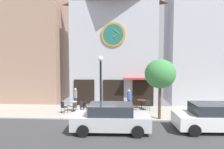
# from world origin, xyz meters

# --- Properties ---
(ground_plane) EXTENTS (27.60, 10.03, 0.13)m
(ground_plane) POSITION_xyz_m (0.00, -0.72, -0.02)
(ground_plane) COLOR #9E998E
(clock_building) EXTENTS (7.79, 4.00, 11.31)m
(clock_building) POSITION_xyz_m (0.88, 5.60, 5.84)
(clock_building) COLOR #B2B2BC
(clock_building) RESTS_ON ground_plane
(neighbor_building_left) EXTENTS (6.04, 4.08, 13.22)m
(neighbor_building_left) POSITION_xyz_m (-7.25, 6.32, 6.61)
(neighbor_building_left) COLOR #9E7A66
(neighbor_building_left) RESTS_ON ground_plane
(neighbor_building_right) EXTENTS (6.52, 3.84, 12.74)m
(neighbor_building_right) POSITION_xyz_m (9.26, 6.20, 6.37)
(neighbor_building_right) COLOR #B2B2BC
(neighbor_building_right) RESTS_ON ground_plane
(street_lamp) EXTENTS (0.36, 0.36, 4.30)m
(street_lamp) POSITION_xyz_m (0.16, 0.76, 2.18)
(street_lamp) COLOR black
(street_lamp) RESTS_ON ground_plane
(street_tree) EXTENTS (2.08, 1.87, 4.08)m
(street_tree) POSITION_xyz_m (4.22, 0.53, 3.07)
(street_tree) COLOR brown
(street_tree) RESTS_ON ground_plane
(cafe_table_center_left) EXTENTS (0.65, 0.65, 0.77)m
(cafe_table_center_left) POSITION_xyz_m (-2.18, 2.15, 0.52)
(cafe_table_center_left) COLOR black
(cafe_table_center_left) RESTS_ON ground_plane
(cafe_table_center) EXTENTS (0.77, 0.77, 0.73)m
(cafe_table_center) POSITION_xyz_m (-0.65, 1.42, 0.54)
(cafe_table_center) COLOR black
(cafe_table_center) RESTS_ON ground_plane
(cafe_table_near_curb) EXTENTS (0.64, 0.64, 0.72)m
(cafe_table_near_curb) POSITION_xyz_m (0.79, 2.56, 0.48)
(cafe_table_near_curb) COLOR black
(cafe_table_near_curb) RESTS_ON ground_plane
(cafe_table_near_door) EXTENTS (0.62, 0.62, 0.72)m
(cafe_table_near_door) POSITION_xyz_m (2.28, 1.64, 0.48)
(cafe_table_near_door) COLOR black
(cafe_table_near_door) RESTS_ON ground_plane
(cafe_table_rightmost) EXTENTS (0.71, 0.71, 0.72)m
(cafe_table_rightmost) POSITION_xyz_m (3.27, 3.35, 0.51)
(cafe_table_rightmost) COLOR black
(cafe_table_rightmost) RESTS_ON ground_plane
(cafe_chair_curbside) EXTENTS (0.50, 0.50, 0.90)m
(cafe_chair_curbside) POSITION_xyz_m (3.67, 2.67, 0.53)
(cafe_chair_curbside) COLOR black
(cafe_chair_curbside) RESTS_ON ground_plane
(cafe_chair_by_entrance) EXTENTS (0.56, 0.56, 0.90)m
(cafe_chair_by_entrance) POSITION_xyz_m (-2.77, 1.55, 0.53)
(cafe_chair_by_entrance) COLOR black
(cafe_chair_by_entrance) RESTS_ON ground_plane
(cafe_chair_corner) EXTENTS (0.47, 0.47, 0.90)m
(cafe_chair_corner) POSITION_xyz_m (1.66, 2.56, 0.53)
(cafe_chair_corner) COLOR black
(cafe_chair_corner) RESTS_ON ground_plane
(cafe_chair_near_tree) EXTENTS (0.56, 0.56, 0.90)m
(cafe_chair_near_tree) POSITION_xyz_m (-1.35, 1.81, 0.53)
(cafe_chair_near_tree) COLOR black
(cafe_chair_near_tree) RESTS_ON ground_plane
(cafe_chair_outer) EXTENTS (0.54, 0.54, 0.90)m
(cafe_chair_outer) POSITION_xyz_m (-1.34, 2.36, 0.53)
(cafe_chair_outer) COLOR black
(cafe_chair_outer) RESTS_ON ground_plane
(cafe_chair_under_awning) EXTENTS (0.44, 0.44, 0.90)m
(cafe_chair_under_awning) POSITION_xyz_m (-0.40, 0.64, 0.53)
(cafe_chair_under_awning) COLOR black
(cafe_chair_under_awning) RESTS_ON ground_plane
(pedestrian_grey) EXTENTS (0.33, 0.33, 1.67)m
(pedestrian_grey) POSITION_xyz_m (-2.30, 3.32, 0.86)
(pedestrian_grey) COLOR #2D2D38
(pedestrian_grey) RESTS_ON ground_plane
(pedestrian_blue) EXTENTS (0.39, 0.39, 1.67)m
(pedestrian_blue) POSITION_xyz_m (2.20, 2.71, 0.86)
(pedestrian_blue) COLOR #2D2D38
(pedestrian_blue) RESTS_ON ground_plane
(parked_car_silver) EXTENTS (4.33, 2.09, 1.55)m
(parked_car_silver) POSITION_xyz_m (1.05, -1.97, 0.76)
(parked_car_silver) COLOR #B7BABF
(parked_car_silver) RESTS_ON ground_plane
(parked_car_white) EXTENTS (4.36, 2.14, 1.55)m
(parked_car_white) POSITION_xyz_m (6.85, -1.56, 0.76)
(parked_car_white) COLOR white
(parked_car_white) RESTS_ON ground_plane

